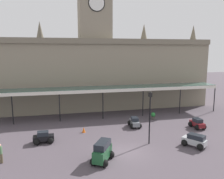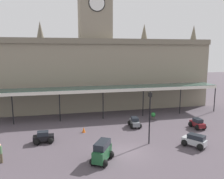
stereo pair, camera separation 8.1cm
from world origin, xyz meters
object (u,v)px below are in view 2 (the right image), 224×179
at_px(car_silver_estate, 195,141).
at_px(car_black_sedan, 44,138).
at_px(pedestrian_near_entrance, 0,153).
at_px(victorian_lamppost, 150,112).
at_px(car_grey_sedan, 135,123).
at_px(car_maroon_sedan, 197,124).
at_px(traffic_cone, 84,130).
at_px(planter_by_canopy, 153,116).
at_px(car_green_van, 102,153).

bearing_deg(car_silver_estate, car_black_sedan, 163.33).
relative_size(pedestrian_near_entrance, victorian_lamppost, 0.31).
distance_m(car_grey_sedan, victorian_lamppost, 6.04).
xyz_separation_m(car_black_sedan, car_silver_estate, (14.38, -4.31, 0.06)).
relative_size(car_maroon_sedan, victorian_lamppost, 0.39).
bearing_deg(victorian_lamppost, car_grey_sedan, 87.28).
xyz_separation_m(car_silver_estate, victorian_lamppost, (-4.03, 1.70, 2.74)).
xyz_separation_m(car_silver_estate, car_maroon_sedan, (3.46, 4.90, -0.06)).
height_order(victorian_lamppost, traffic_cone, victorian_lamppost).
xyz_separation_m(car_grey_sedan, pedestrian_near_entrance, (-13.83, -6.43, 0.41)).
distance_m(car_black_sedan, car_silver_estate, 15.01).
relative_size(pedestrian_near_entrance, traffic_cone, 2.71).
relative_size(car_black_sedan, car_silver_estate, 0.86).
relative_size(car_silver_estate, victorian_lamppost, 0.45).
distance_m(car_grey_sedan, traffic_cone, 6.34).
xyz_separation_m(car_black_sedan, car_maroon_sedan, (17.84, 0.59, 0.00)).
bearing_deg(planter_by_canopy, traffic_cone, -162.66).
distance_m(car_green_van, car_maroon_sedan, 14.07).
height_order(car_grey_sedan, planter_by_canopy, car_grey_sedan).
bearing_deg(car_maroon_sedan, pedestrian_near_entrance, -168.50).
bearing_deg(pedestrian_near_entrance, planter_by_canopy, 27.18).
bearing_deg(car_black_sedan, car_grey_sedan, 14.51).
height_order(car_maroon_sedan, pedestrian_near_entrance, pedestrian_near_entrance).
bearing_deg(car_green_van, traffic_cone, 96.01).
distance_m(car_grey_sedan, pedestrian_near_entrance, 15.25).
bearing_deg(car_black_sedan, planter_by_canopy, 20.24).
bearing_deg(car_maroon_sedan, car_black_sedan, -178.09).
distance_m(car_maroon_sedan, victorian_lamppost, 8.61).
height_order(car_grey_sedan, traffic_cone, car_grey_sedan).
height_order(car_green_van, pedestrian_near_entrance, car_green_van).
bearing_deg(victorian_lamppost, car_black_sedan, 165.86).
height_order(car_grey_sedan, pedestrian_near_entrance, pedestrian_near_entrance).
xyz_separation_m(pedestrian_near_entrance, traffic_cone, (7.51, 5.83, -0.60)).
height_order(pedestrian_near_entrance, victorian_lamppost, victorian_lamppost).
xyz_separation_m(car_grey_sedan, car_maroon_sedan, (7.23, -2.15, 0.00)).
bearing_deg(planter_by_canopy, car_maroon_sedan, -50.66).
height_order(car_black_sedan, planter_by_canopy, car_black_sedan).
bearing_deg(planter_by_canopy, pedestrian_near_entrance, -152.82).
xyz_separation_m(car_grey_sedan, traffic_cone, (-6.31, -0.61, -0.20)).
distance_m(car_silver_estate, car_maroon_sedan, 6.00).
relative_size(car_green_van, car_maroon_sedan, 1.25).
xyz_separation_m(car_grey_sedan, planter_by_canopy, (3.47, 2.44, -0.01)).
height_order(car_silver_estate, pedestrian_near_entrance, pedestrian_near_entrance).
height_order(car_maroon_sedan, victorian_lamppost, victorian_lamppost).
xyz_separation_m(car_green_van, planter_by_canopy, (8.99, 10.53, -0.32)).
xyz_separation_m(car_black_sedan, car_green_van, (5.08, -5.34, 0.30)).
height_order(victorian_lamppost, planter_by_canopy, victorian_lamppost).
distance_m(car_silver_estate, pedestrian_near_entrance, 17.61).
relative_size(car_green_van, victorian_lamppost, 0.48).
bearing_deg(planter_by_canopy, car_black_sedan, -159.76).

